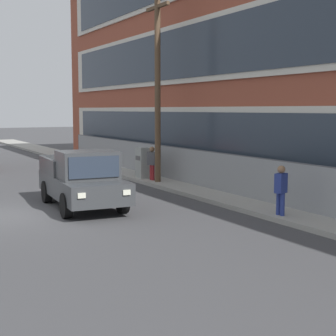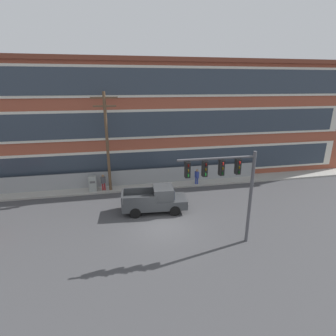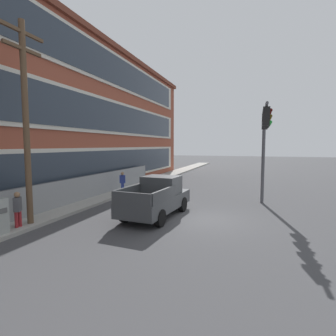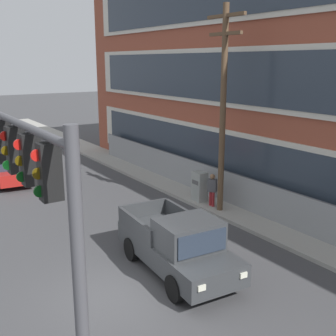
{
  "view_description": "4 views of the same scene",
  "coord_description": "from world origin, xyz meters",
  "px_view_note": "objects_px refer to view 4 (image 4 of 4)",
  "views": [
    {
      "loc": [
        16.51,
        -3.37,
        3.38
      ],
      "look_at": [
        2.34,
        4.47,
        1.53
      ],
      "focal_mm": 55.0,
      "sensor_mm": 36.0,
      "label": 1
    },
    {
      "loc": [
        -2.84,
        -15.97,
        9.55
      ],
      "look_at": [
        1.25,
        4.45,
        2.86
      ],
      "focal_mm": 28.0,
      "sensor_mm": 36.0,
      "label": 2
    },
    {
      "loc": [
        -12.59,
        -2.35,
        3.66
      ],
      "look_at": [
        1.27,
        2.37,
        2.39
      ],
      "focal_mm": 28.0,
      "sensor_mm": 36.0,
      "label": 3
    },
    {
      "loc": [
        10.06,
        -4.64,
        6.68
      ],
      "look_at": [
        -2.6,
        3.75,
        2.82
      ],
      "focal_mm": 45.0,
      "sensor_mm": 36.0,
      "label": 4
    }
  ],
  "objects_px": {
    "utility_pole_near_corner": "(223,104)",
    "electrical_cabinet": "(200,188)",
    "sedan_red": "(11,169)",
    "pedestrian_near_cabinet": "(212,189)",
    "pickup_truck_dark_grey": "(179,246)",
    "traffic_signal_mast": "(41,203)"
  },
  "relations": [
    {
      "from": "traffic_signal_mast",
      "to": "electrical_cabinet",
      "type": "relative_size",
      "value": 3.74
    },
    {
      "from": "electrical_cabinet",
      "to": "pedestrian_near_cabinet",
      "type": "relative_size",
      "value": 0.93
    },
    {
      "from": "sedan_red",
      "to": "utility_pole_near_corner",
      "type": "height_order",
      "value": "utility_pole_near_corner"
    },
    {
      "from": "pickup_truck_dark_grey",
      "to": "sedan_red",
      "type": "xyz_separation_m",
      "value": [
        -13.89,
        -1.85,
        -0.15
      ]
    },
    {
      "from": "pickup_truck_dark_grey",
      "to": "electrical_cabinet",
      "type": "relative_size",
      "value": 3.26
    },
    {
      "from": "traffic_signal_mast",
      "to": "pickup_truck_dark_grey",
      "type": "xyz_separation_m",
      "value": [
        -3.43,
        5.23,
        -3.42
      ]
    },
    {
      "from": "utility_pole_near_corner",
      "to": "electrical_cabinet",
      "type": "bearing_deg",
      "value": 178.69
    },
    {
      "from": "sedan_red",
      "to": "electrical_cabinet",
      "type": "distance_m",
      "value": 11.02
    },
    {
      "from": "pickup_truck_dark_grey",
      "to": "utility_pole_near_corner",
      "type": "bearing_deg",
      "value": 126.64
    },
    {
      "from": "utility_pole_near_corner",
      "to": "pedestrian_near_cabinet",
      "type": "height_order",
      "value": "utility_pole_near_corner"
    },
    {
      "from": "electrical_cabinet",
      "to": "pedestrian_near_cabinet",
      "type": "distance_m",
      "value": 0.96
    },
    {
      "from": "sedan_red",
      "to": "pedestrian_near_cabinet",
      "type": "xyz_separation_m",
      "value": [
        9.75,
        6.63,
        0.18
      ]
    },
    {
      "from": "pickup_truck_dark_grey",
      "to": "utility_pole_near_corner",
      "type": "height_order",
      "value": "utility_pole_near_corner"
    },
    {
      "from": "sedan_red",
      "to": "utility_pole_near_corner",
      "type": "relative_size",
      "value": 0.52
    },
    {
      "from": "traffic_signal_mast",
      "to": "sedan_red",
      "type": "height_order",
      "value": "traffic_signal_mast"
    },
    {
      "from": "sedan_red",
      "to": "pedestrian_near_cabinet",
      "type": "relative_size",
      "value": 2.74
    },
    {
      "from": "sedan_red",
      "to": "pedestrian_near_cabinet",
      "type": "bearing_deg",
      "value": 34.21
    },
    {
      "from": "pickup_truck_dark_grey",
      "to": "sedan_red",
      "type": "bearing_deg",
      "value": -172.41
    },
    {
      "from": "utility_pole_near_corner",
      "to": "pickup_truck_dark_grey",
      "type": "bearing_deg",
      "value": -53.36
    },
    {
      "from": "sedan_red",
      "to": "pickup_truck_dark_grey",
      "type": "bearing_deg",
      "value": 7.59
    },
    {
      "from": "sedan_red",
      "to": "electrical_cabinet",
      "type": "xyz_separation_m",
      "value": [
        8.8,
        6.64,
        -0.01
      ]
    },
    {
      "from": "sedan_red",
      "to": "pedestrian_near_cabinet",
      "type": "height_order",
      "value": "pedestrian_near_cabinet"
    }
  ]
}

